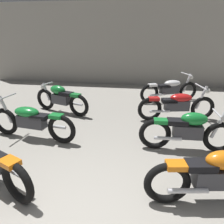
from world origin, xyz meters
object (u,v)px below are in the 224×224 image
Objects in this scene: motorcycle_left_row_1 at (31,120)px; motorcycle_left_row_2 at (61,98)px; motorcycle_right_row_2 at (177,105)px; motorcycle_right_row_0 at (215,176)px; motorcycle_right_row_1 at (188,130)px; motorcycle_right_row_3 at (170,89)px.

motorcycle_left_row_2 is (0.04, 1.71, 0.01)m from motorcycle_left_row_1.
motorcycle_right_row_2 is (3.40, -0.08, -0.01)m from motorcycle_left_row_2.
motorcycle_right_row_0 is at bearing -88.32° from motorcycle_right_row_2.
motorcycle_right_row_2 is at bearing -1.43° from motorcycle_left_row_2.
motorcycle_left_row_2 is 3.81m from motorcycle_right_row_1.
motorcycle_right_row_3 is at bearing 90.79° from motorcycle_right_row_2.
motorcycle_right_row_2 is at bearing -89.21° from motorcycle_right_row_3.
motorcycle_left_row_2 is 4.73m from motorcycle_right_row_0.
motorcycle_right_row_1 is 1.66m from motorcycle_right_row_2.
motorcycle_left_row_2 is at bearing 178.57° from motorcycle_right_row_2.
motorcycle_right_row_3 reaches higher than motorcycle_left_row_2.
motorcycle_right_row_2 is (-0.09, 3.11, -0.01)m from motorcycle_right_row_0.
motorcycle_right_row_3 is (-0.11, 4.83, -0.01)m from motorcycle_right_row_0.
motorcycle_left_row_1 is 3.81m from motorcycle_right_row_2.
motorcycle_right_row_3 is at bearing 44.41° from motorcycle_left_row_1.
motorcycle_right_row_3 is (3.38, 1.63, -0.01)m from motorcycle_left_row_2.
motorcycle_right_row_2 is 1.72m from motorcycle_right_row_3.
motorcycle_right_row_0 is at bearing -86.02° from motorcycle_right_row_1.
motorcycle_right_row_1 is (3.39, -1.74, 0.00)m from motorcycle_left_row_2.
motorcycle_left_row_1 and motorcycle_right_row_3 have the same top height.
motorcycle_left_row_2 is 0.96× the size of motorcycle_right_row_0.
motorcycle_left_row_1 reaches higher than motorcycle_left_row_2.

